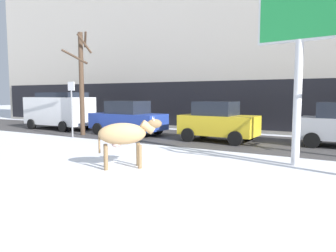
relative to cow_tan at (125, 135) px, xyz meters
name	(u,v)px	position (x,y,z in m)	size (l,w,h in m)	color
ground_plane	(141,173)	(0.76, -0.28, -0.99)	(120.00, 120.00, 0.00)	white
road_strip	(228,140)	(0.76, 6.95, -0.99)	(60.00, 5.60, 0.01)	#423F3F
building_facade	(264,27)	(0.76, 13.55, 5.49)	(44.00, 6.10, 13.00)	beige
cow_tan	(125,135)	(0.00, 0.00, 0.00)	(1.68, 1.59, 1.54)	tan
billboard	(301,22)	(4.34, 2.87, 3.32)	(2.52, 0.58, 5.56)	silver
car_white_van	(59,110)	(-10.18, 6.50, 0.25)	(4.67, 2.26, 2.32)	white
car_blue_sedan	(128,118)	(-4.73, 6.40, -0.09)	(4.27, 2.11, 1.84)	#233D9E
car_yellow_hatchback	(218,122)	(0.44, 6.47, -0.07)	(3.56, 2.03, 1.86)	gold
pedestrian_near_billboard	(144,114)	(-6.23, 10.22, -0.11)	(0.36, 0.24, 1.73)	#282833
bare_tree_right_lot	(81,80)	(-6.75, 5.06, 1.95)	(1.40, 1.36, 5.48)	#4C3828
street_sign	(72,105)	(-6.43, 4.03, 0.68)	(0.44, 0.08, 2.82)	gray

